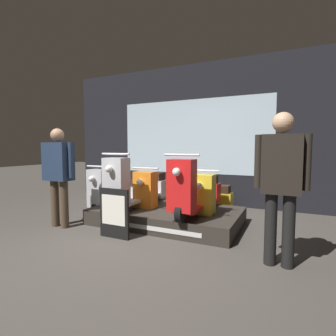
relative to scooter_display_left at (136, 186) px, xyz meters
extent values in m
plane|color=#423D38|center=(0.37, -1.34, -0.61)|extent=(30.00, 30.00, 0.00)
cube|color=black|center=(0.37, 1.90, 0.99)|extent=(6.52, 0.08, 3.20)
cube|color=silver|center=(0.37, 1.85, 0.94)|extent=(3.58, 0.01, 1.70)
cube|color=#2D2823|center=(0.55, 0.09, -0.48)|extent=(2.46, 1.40, 0.26)
cube|color=silver|center=(0.55, -0.61, -0.50)|extent=(1.72, 0.01, 0.06)
cylinder|color=black|center=(0.00, -0.60, -0.21)|extent=(0.09, 0.29, 0.29)
cylinder|color=black|center=(0.00, 0.78, -0.21)|extent=(0.09, 0.29, 0.29)
cube|color=#BCBCC1|center=(0.00, 0.09, -0.22)|extent=(0.34, 1.29, 0.05)
cube|color=#BCBCC1|center=(0.00, -0.58, 0.17)|extent=(0.36, 0.26, 0.73)
cube|color=#BCBCC1|center=(0.00, 0.76, -0.14)|extent=(0.38, 0.30, 0.33)
cube|color=black|center=(0.00, 0.75, 0.10)|extent=(0.27, 0.27, 0.15)
cylinder|color=silver|center=(0.00, -0.58, 0.59)|extent=(0.51, 0.03, 0.03)
sphere|color=white|center=(0.00, -0.76, 0.37)|extent=(0.11, 0.11, 0.11)
cylinder|color=black|center=(1.11, -0.60, -0.21)|extent=(0.09, 0.29, 0.29)
cylinder|color=black|center=(1.11, 0.78, -0.21)|extent=(0.09, 0.29, 0.29)
cube|color=red|center=(1.11, 0.09, -0.22)|extent=(0.34, 1.29, 0.05)
cube|color=red|center=(1.11, -0.58, 0.17)|extent=(0.36, 0.26, 0.73)
cube|color=red|center=(1.11, 0.76, -0.14)|extent=(0.38, 0.30, 0.33)
cube|color=black|center=(1.11, 0.75, 0.10)|extent=(0.27, 0.27, 0.15)
cylinder|color=silver|center=(1.11, -0.58, 0.59)|extent=(0.51, 0.03, 0.03)
sphere|color=white|center=(1.11, -0.76, 0.37)|extent=(0.11, 0.11, 0.11)
cylinder|color=black|center=(-0.86, -0.02, -0.47)|extent=(0.09, 0.29, 0.29)
cylinder|color=black|center=(-0.86, 1.36, -0.47)|extent=(0.09, 0.29, 0.29)
cube|color=#BCBCC1|center=(-0.86, 0.67, -0.48)|extent=(0.34, 1.29, 0.05)
cube|color=#BCBCC1|center=(-0.86, 0.00, -0.09)|extent=(0.36, 0.26, 0.73)
cube|color=#BCBCC1|center=(-0.86, 1.34, -0.40)|extent=(0.38, 0.30, 0.33)
cube|color=black|center=(-0.86, 1.33, -0.16)|extent=(0.27, 0.27, 0.15)
cylinder|color=silver|center=(-0.86, 0.00, 0.33)|extent=(0.51, 0.03, 0.03)
sphere|color=white|center=(-0.86, -0.18, 0.11)|extent=(0.11, 0.11, 0.11)
cylinder|color=black|center=(0.19, -0.02, -0.47)|extent=(0.09, 0.29, 0.29)
cylinder|color=black|center=(0.19, 1.36, -0.47)|extent=(0.09, 0.29, 0.29)
cube|color=orange|center=(0.19, 0.67, -0.48)|extent=(0.34, 1.29, 0.05)
cube|color=orange|center=(0.19, 0.00, -0.09)|extent=(0.36, 0.26, 0.73)
cube|color=orange|center=(0.19, 1.34, -0.40)|extent=(0.38, 0.30, 0.33)
cube|color=black|center=(0.19, 1.33, -0.16)|extent=(0.27, 0.27, 0.15)
cylinder|color=silver|center=(0.19, 0.00, 0.33)|extent=(0.51, 0.03, 0.03)
sphere|color=white|center=(0.19, -0.18, 0.11)|extent=(0.11, 0.11, 0.11)
cylinder|color=black|center=(1.23, -0.02, -0.47)|extent=(0.09, 0.29, 0.29)
cylinder|color=black|center=(1.23, 1.36, -0.47)|extent=(0.09, 0.29, 0.29)
cube|color=yellow|center=(1.23, 0.67, -0.48)|extent=(0.34, 1.29, 0.05)
cube|color=yellow|center=(1.23, 0.00, -0.09)|extent=(0.36, 0.26, 0.73)
cube|color=yellow|center=(1.23, 1.34, -0.40)|extent=(0.38, 0.30, 0.33)
cube|color=black|center=(1.23, 1.33, -0.16)|extent=(0.27, 0.27, 0.15)
cylinder|color=silver|center=(1.23, 0.00, 0.33)|extent=(0.51, 0.03, 0.03)
sphere|color=white|center=(1.23, -0.18, 0.11)|extent=(0.11, 0.11, 0.11)
cylinder|color=#473828|center=(-1.04, -0.85, -0.23)|extent=(0.13, 0.13, 0.77)
cylinder|color=#473828|center=(-0.84, -0.85, -0.23)|extent=(0.13, 0.13, 0.77)
cube|color=#1E2D47|center=(-0.94, -0.85, 0.46)|extent=(0.46, 0.26, 0.61)
cylinder|color=#1E2D47|center=(-1.21, -0.85, 0.49)|extent=(0.08, 0.08, 0.56)
cylinder|color=#1E2D47|center=(-0.67, -0.85, 0.49)|extent=(0.08, 0.08, 0.56)
sphere|color=#A87A5B|center=(-0.94, -0.85, 0.89)|extent=(0.21, 0.21, 0.21)
cylinder|color=black|center=(2.29, -0.85, -0.21)|extent=(0.13, 0.13, 0.81)
cylinder|color=black|center=(2.47, -0.85, -0.21)|extent=(0.13, 0.13, 0.81)
cube|color=black|center=(2.38, -0.85, 0.51)|extent=(0.40, 0.23, 0.64)
cylinder|color=black|center=(2.14, -0.85, 0.54)|extent=(0.08, 0.08, 0.59)
cylinder|color=black|center=(2.62, -0.85, 0.54)|extent=(0.08, 0.08, 0.59)
sphere|color=tan|center=(2.38, -0.85, 0.96)|extent=(0.22, 0.22, 0.22)
cube|color=black|center=(0.19, -0.90, -0.25)|extent=(0.48, 0.04, 0.72)
cube|color=white|center=(0.19, -0.92, -0.20)|extent=(0.40, 0.01, 0.43)
camera|label=1|loc=(2.47, -3.91, 0.70)|focal=28.00mm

